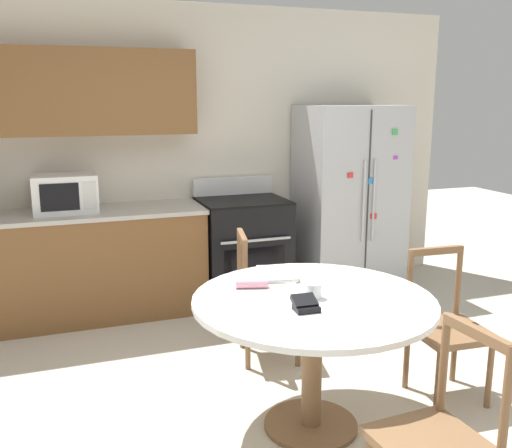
# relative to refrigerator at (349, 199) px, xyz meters

# --- Properties ---
(ground_plane) EXTENTS (14.00, 14.00, 0.00)m
(ground_plane) POSITION_rel_refrigerator_xyz_m (-1.44, -2.23, -0.86)
(ground_plane) COLOR beige
(back_wall) EXTENTS (5.20, 0.44, 2.60)m
(back_wall) POSITION_rel_refrigerator_xyz_m (-1.74, 0.36, 0.58)
(back_wall) COLOR silver
(back_wall) RESTS_ON ground_plane
(kitchen_counter) EXTENTS (2.23, 0.64, 0.90)m
(kitchen_counter) POSITION_rel_refrigerator_xyz_m (-2.54, 0.06, -0.41)
(kitchen_counter) COLOR brown
(kitchen_counter) RESTS_ON ground_plane
(refrigerator) EXTENTS (0.90, 0.72, 1.73)m
(refrigerator) POSITION_rel_refrigerator_xyz_m (0.00, 0.00, 0.00)
(refrigerator) COLOR #B2B5BA
(refrigerator) RESTS_ON ground_plane
(oven_range) EXTENTS (0.75, 0.68, 1.08)m
(oven_range) POSITION_rel_refrigerator_xyz_m (-1.04, 0.03, -0.40)
(oven_range) COLOR black
(oven_range) RESTS_ON ground_plane
(microwave) EXTENTS (0.49, 0.39, 0.30)m
(microwave) POSITION_rel_refrigerator_xyz_m (-2.52, 0.08, 0.19)
(microwave) COLOR white
(microwave) RESTS_ON kitchen_counter
(dining_table) EXTENTS (1.29, 1.29, 0.76)m
(dining_table) POSITION_rel_refrigerator_xyz_m (-1.34, -2.08, -0.24)
(dining_table) COLOR white
(dining_table) RESTS_ON ground_plane
(dining_chair_far) EXTENTS (0.50, 0.50, 0.90)m
(dining_chair_far) POSITION_rel_refrigerator_xyz_m (-1.27, -1.17, -0.43)
(dining_chair_far) COLOR brown
(dining_chair_far) RESTS_ON ground_plane
(dining_chair_right) EXTENTS (0.45, 0.45, 0.90)m
(dining_chair_right) POSITION_rel_refrigerator_xyz_m (-0.43, -2.03, -0.43)
(dining_chair_right) COLOR brown
(dining_chair_right) RESTS_ON ground_plane
(dining_chair_near) EXTENTS (0.44, 0.44, 0.90)m
(dining_chair_near) POSITION_rel_refrigerator_xyz_m (-1.21, -2.98, -0.43)
(dining_chair_near) COLOR brown
(dining_chair_near) RESTS_ON ground_plane
(candle_glass) EXTENTS (0.09, 0.09, 0.08)m
(candle_glass) POSITION_rel_refrigerator_xyz_m (-1.35, -2.08, -0.07)
(candle_glass) COLOR silver
(candle_glass) RESTS_ON dining_table
(folded_napkin) EXTENTS (0.19, 0.10, 0.05)m
(folded_napkin) POSITION_rel_refrigerator_xyz_m (-1.60, -1.82, -0.08)
(folded_napkin) COLOR pink
(folded_napkin) RESTS_ON dining_table
(wallet) EXTENTS (0.13, 0.13, 0.07)m
(wallet) POSITION_rel_refrigerator_xyz_m (-1.46, -2.23, -0.08)
(wallet) COLOR black
(wallet) RESTS_ON dining_table
(mail_stack) EXTENTS (0.32, 0.36, 0.02)m
(mail_stack) POSITION_rel_refrigerator_xyz_m (-1.38, -1.66, -0.09)
(mail_stack) COLOR white
(mail_stack) RESTS_ON dining_table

